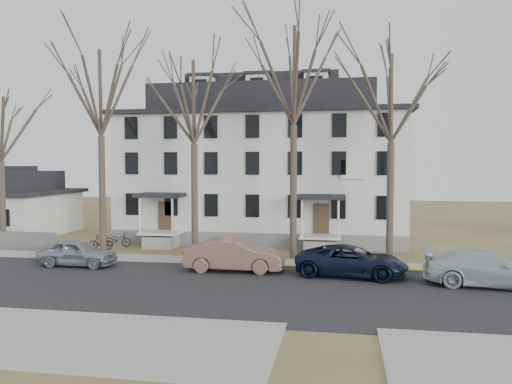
% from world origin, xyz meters
% --- Properties ---
extents(ground, '(120.00, 120.00, 0.00)m').
position_xyz_m(ground, '(0.00, 0.00, 0.00)').
color(ground, olive).
rests_on(ground, ground).
extents(main_road, '(120.00, 10.00, 0.04)m').
position_xyz_m(main_road, '(0.00, 2.00, 0.00)').
color(main_road, '#27272A').
rests_on(main_road, ground).
extents(far_sidewalk, '(120.00, 2.00, 0.08)m').
position_xyz_m(far_sidewalk, '(0.00, 8.00, 0.00)').
color(far_sidewalk, '#A09F97').
rests_on(far_sidewalk, ground).
extents(yellow_curb, '(14.00, 0.25, 0.06)m').
position_xyz_m(yellow_curb, '(5.00, 7.10, 0.00)').
color(yellow_curb, gold).
rests_on(yellow_curb, ground).
extents(boarding_house, '(20.80, 12.36, 12.05)m').
position_xyz_m(boarding_house, '(-2.00, 17.95, 5.38)').
color(boarding_house, slate).
rests_on(boarding_house, ground).
extents(small_house, '(8.70, 8.70, 5.00)m').
position_xyz_m(small_house, '(-22.00, 16.00, 2.25)').
color(small_house, silver).
rests_on(small_house, ground).
extents(tree_far_left, '(8.40, 8.40, 13.72)m').
position_xyz_m(tree_far_left, '(-11.00, 9.80, 10.34)').
color(tree_far_left, '#473B31').
rests_on(tree_far_left, ground).
extents(tree_mid_left, '(7.80, 7.80, 12.74)m').
position_xyz_m(tree_mid_left, '(-5.00, 9.80, 9.60)').
color(tree_mid_left, '#473B31').
rests_on(tree_mid_left, ground).
extents(tree_center, '(9.00, 9.00, 14.70)m').
position_xyz_m(tree_center, '(1.00, 9.80, 11.08)').
color(tree_center, '#473B31').
rests_on(tree_center, ground).
extents(tree_mid_right, '(7.80, 7.80, 12.74)m').
position_xyz_m(tree_mid_right, '(6.50, 9.80, 9.60)').
color(tree_mid_right, '#473B31').
rests_on(tree_mid_right, ground).
extents(tree_bungalow, '(6.60, 6.60, 10.78)m').
position_xyz_m(tree_bungalow, '(-18.00, 9.80, 8.12)').
color(tree_bungalow, '#473B31').
rests_on(tree_bungalow, ground).
extents(car_silver, '(4.29, 1.81, 1.45)m').
position_xyz_m(car_silver, '(-10.25, 5.38, 0.72)').
color(car_silver, '#9297A2').
rests_on(car_silver, ground).
extents(car_tan, '(5.15, 1.94, 1.68)m').
position_xyz_m(car_tan, '(-1.64, 5.58, 0.84)').
color(car_tan, '#7E594E').
rests_on(car_tan, ground).
extents(car_navy, '(5.68, 3.18, 1.50)m').
position_xyz_m(car_navy, '(4.30, 5.41, 0.75)').
color(car_navy, black).
rests_on(car_navy, ground).
extents(car_white, '(5.79, 2.86, 1.62)m').
position_xyz_m(car_white, '(10.32, 4.41, 0.81)').
color(car_white, '#B0BEC4').
rests_on(car_white, ground).
extents(bicycle_left, '(1.85, 0.66, 0.97)m').
position_xyz_m(bicycle_left, '(-10.91, 11.70, 0.48)').
color(bicycle_left, black).
rests_on(bicycle_left, ground).
extents(bicycle_right, '(1.60, 0.58, 0.94)m').
position_xyz_m(bicycle_right, '(-11.44, 10.36, 0.47)').
color(bicycle_right, black).
rests_on(bicycle_right, ground).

